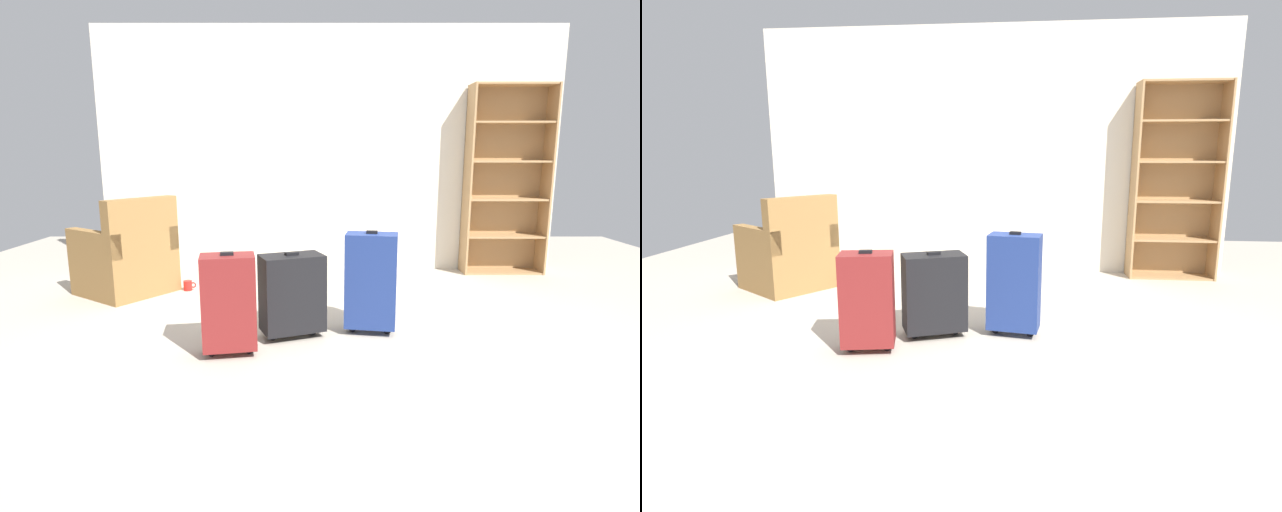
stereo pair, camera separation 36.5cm
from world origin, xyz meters
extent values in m
plane|color=#B2A899|center=(0.00, 0.00, 0.00)|extent=(8.68, 8.68, 0.00)
cube|color=beige|center=(0.00, 2.14, 1.30)|extent=(4.96, 0.10, 2.60)
cube|color=#A87F51|center=(1.47, 1.93, 0.99)|extent=(0.02, 0.29, 1.98)
cube|color=#A87F51|center=(2.31, 1.93, 0.99)|extent=(0.02, 0.29, 1.98)
cube|color=#A87F51|center=(1.89, 2.06, 0.99)|extent=(0.86, 0.02, 1.98)
cube|color=#A87F51|center=(1.89, 1.93, 0.01)|extent=(0.82, 0.27, 0.02)
cube|color=#A87F51|center=(1.89, 1.93, 0.41)|extent=(0.82, 0.27, 0.02)
cube|color=#A87F51|center=(1.89, 1.93, 0.80)|extent=(0.82, 0.27, 0.02)
cube|color=#A87F51|center=(1.89, 1.93, 1.20)|extent=(0.82, 0.27, 0.02)
cube|color=#A87F51|center=(1.89, 1.93, 1.60)|extent=(0.82, 0.27, 0.02)
cube|color=#A87F51|center=(1.89, 1.93, 1.97)|extent=(0.82, 0.27, 0.02)
cube|color=olive|center=(-1.91, 1.12, 0.20)|extent=(0.98, 0.98, 0.40)
cube|color=tan|center=(-1.91, 1.12, 0.44)|extent=(0.76, 0.74, 0.08)
cube|color=olive|center=(-1.67, 0.95, 0.65)|extent=(0.50, 0.64, 0.50)
cube|color=olive|center=(-1.74, 1.36, 0.51)|extent=(0.63, 0.48, 0.22)
cube|color=olive|center=(-2.08, 0.87, 0.51)|extent=(0.63, 0.48, 0.22)
cylinder|color=red|center=(-1.36, 1.18, 0.05)|extent=(0.08, 0.08, 0.10)
torus|color=red|center=(-1.31, 1.18, 0.05)|extent=(0.06, 0.01, 0.06)
cube|color=navy|center=(0.27, 0.03, 0.39)|extent=(0.39, 0.27, 0.68)
cube|color=black|center=(0.27, 0.03, 0.74)|extent=(0.08, 0.06, 0.02)
cylinder|color=black|center=(0.15, 0.05, 0.03)|extent=(0.06, 0.06, 0.05)
cylinder|color=black|center=(0.39, 0.01, 0.03)|extent=(0.06, 0.06, 0.05)
cube|color=black|center=(-0.29, -0.05, 0.32)|extent=(0.49, 0.39, 0.54)
cube|color=black|center=(-0.29, -0.05, 0.60)|extent=(0.10, 0.08, 0.02)
cylinder|color=black|center=(-0.43, -0.11, 0.03)|extent=(0.06, 0.06, 0.05)
cylinder|color=black|center=(-0.15, 0.00, 0.03)|extent=(0.06, 0.06, 0.05)
cube|color=maroon|center=(-0.68, -0.37, 0.35)|extent=(0.38, 0.28, 0.61)
cube|color=black|center=(-0.68, -0.37, 0.67)|extent=(0.09, 0.06, 0.02)
cylinder|color=black|center=(-0.80, -0.39, 0.03)|extent=(0.06, 0.06, 0.05)
cylinder|color=black|center=(-0.56, -0.35, 0.03)|extent=(0.06, 0.06, 0.05)
camera|label=1|loc=(-0.10, -3.45, 1.28)|focal=28.20mm
camera|label=2|loc=(0.27, -3.43, 1.28)|focal=28.20mm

